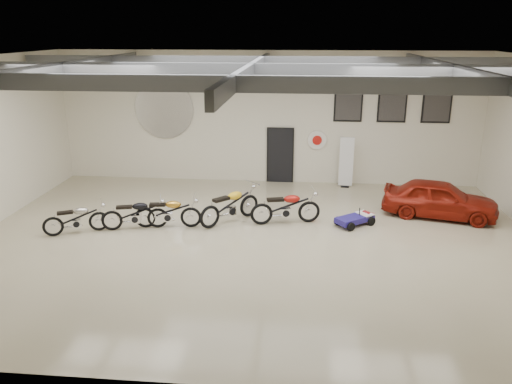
# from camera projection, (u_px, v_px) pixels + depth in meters

# --- Properties ---
(floor) EXTENTS (16.00, 12.00, 0.01)m
(floor) POSITION_uv_depth(u_px,v_px,m) (252.00, 242.00, 14.07)
(floor) COLOR tan
(floor) RESTS_ON ground
(ceiling) EXTENTS (16.00, 12.00, 0.01)m
(ceiling) POSITION_uv_depth(u_px,v_px,m) (252.00, 59.00, 12.52)
(ceiling) COLOR slate
(ceiling) RESTS_ON back_wall
(back_wall) EXTENTS (16.00, 0.02, 5.00)m
(back_wall) POSITION_uv_depth(u_px,v_px,m) (268.00, 118.00, 18.98)
(back_wall) COLOR beige
(back_wall) RESTS_ON floor
(ceiling_beams) EXTENTS (15.80, 11.80, 0.32)m
(ceiling_beams) POSITION_uv_depth(u_px,v_px,m) (252.00, 70.00, 12.60)
(ceiling_beams) COLOR slate
(ceiling_beams) RESTS_ON ceiling
(door) EXTENTS (0.92, 0.08, 2.10)m
(door) POSITION_uv_depth(u_px,v_px,m) (280.00, 156.00, 19.34)
(door) COLOR black
(door) RESTS_ON back_wall
(logo_plaque) EXTENTS (2.30, 0.06, 1.16)m
(logo_plaque) POSITION_uv_depth(u_px,v_px,m) (164.00, 109.00, 19.19)
(logo_plaque) COLOR silver
(logo_plaque) RESTS_ON back_wall
(poster_left) EXTENTS (1.05, 0.08, 1.35)m
(poster_left) POSITION_uv_depth(u_px,v_px,m) (348.00, 104.00, 18.49)
(poster_left) COLOR black
(poster_left) RESTS_ON back_wall
(poster_mid) EXTENTS (1.05, 0.08, 1.35)m
(poster_mid) POSITION_uv_depth(u_px,v_px,m) (392.00, 104.00, 18.35)
(poster_mid) COLOR black
(poster_mid) RESTS_ON back_wall
(poster_right) EXTENTS (1.05, 0.08, 1.35)m
(poster_right) POSITION_uv_depth(u_px,v_px,m) (437.00, 105.00, 18.20)
(poster_right) COLOR black
(poster_right) RESTS_ON back_wall
(oil_sign) EXTENTS (0.72, 0.10, 0.72)m
(oil_sign) POSITION_uv_depth(u_px,v_px,m) (317.00, 140.00, 19.01)
(oil_sign) COLOR white
(oil_sign) RESTS_ON back_wall
(banner_stand) EXTENTS (0.54, 0.25, 1.91)m
(banner_stand) POSITION_uv_depth(u_px,v_px,m) (346.00, 163.00, 18.72)
(banner_stand) COLOR white
(banner_stand) RESTS_ON floor
(motorcycle_silver) EXTENTS (1.89, 1.28, 0.95)m
(motorcycle_silver) POSITION_uv_depth(u_px,v_px,m) (76.00, 218.00, 14.54)
(motorcycle_silver) COLOR silver
(motorcycle_silver) RESTS_ON floor
(motorcycle_black) EXTENTS (2.00, 1.06, 0.99)m
(motorcycle_black) POSITION_uv_depth(u_px,v_px,m) (135.00, 213.00, 14.86)
(motorcycle_black) COLOR silver
(motorcycle_black) RESTS_ON floor
(motorcycle_gold) EXTENTS (2.02, 0.83, 1.02)m
(motorcycle_gold) POSITION_uv_depth(u_px,v_px,m) (168.00, 211.00, 14.98)
(motorcycle_gold) COLOR silver
(motorcycle_gold) RESTS_ON floor
(motorcycle_yellow) EXTENTS (2.02, 2.07, 1.15)m
(motorcycle_yellow) POSITION_uv_depth(u_px,v_px,m) (230.00, 205.00, 15.37)
(motorcycle_yellow) COLOR silver
(motorcycle_yellow) RESTS_ON floor
(motorcycle_red) EXTENTS (2.22, 1.12, 1.10)m
(motorcycle_red) POSITION_uv_depth(u_px,v_px,m) (286.00, 207.00, 15.27)
(motorcycle_red) COLOR silver
(motorcycle_red) RESTS_ON floor
(go_kart) EXTENTS (1.59, 1.45, 0.54)m
(go_kart) POSITION_uv_depth(u_px,v_px,m) (358.00, 216.00, 15.28)
(go_kart) COLOR navy
(go_kart) RESTS_ON floor
(vintage_car) EXTENTS (2.21, 3.74, 1.20)m
(vintage_car) POSITION_uv_depth(u_px,v_px,m) (440.00, 199.00, 15.83)
(vintage_car) COLOR maroon
(vintage_car) RESTS_ON floor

